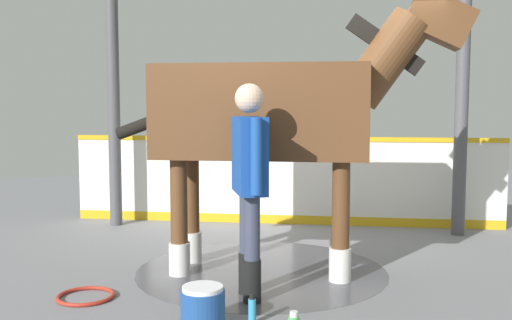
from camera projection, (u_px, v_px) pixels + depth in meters
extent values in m
cube|color=gray|center=(272.00, 260.00, 6.09)|extent=(16.00, 16.00, 0.02)
cylinder|color=#4C4C54|center=(262.00, 271.00, 5.65)|extent=(2.41, 2.41, 0.00)
cube|color=white|center=(283.00, 182.00, 7.88)|extent=(2.15, 5.38, 1.12)
cube|color=gold|center=(283.00, 139.00, 7.82)|extent=(2.17, 5.39, 0.06)
cube|color=gold|center=(283.00, 219.00, 7.93)|extent=(2.16, 5.39, 0.12)
cylinder|color=#4C4C51|center=(462.00, 111.00, 7.10)|extent=(0.16, 0.16, 3.06)
cylinder|color=#4C4C51|center=(114.00, 110.00, 7.70)|extent=(0.16, 0.16, 3.06)
cube|color=brown|center=(262.00, 112.00, 5.51)|extent=(1.52, 2.15, 0.86)
cylinder|color=brown|center=(340.00, 212.00, 5.74)|extent=(0.16, 0.16, 1.10)
cylinder|color=silver|center=(340.00, 252.00, 5.77)|extent=(0.20, 0.20, 0.31)
cylinder|color=brown|center=(341.00, 221.00, 5.27)|extent=(0.16, 0.16, 1.10)
cylinder|color=silver|center=(340.00, 265.00, 5.31)|extent=(0.20, 0.20, 0.31)
cylinder|color=brown|center=(191.00, 208.00, 5.94)|extent=(0.16, 0.16, 1.10)
cylinder|color=silver|center=(192.00, 247.00, 5.98)|extent=(0.20, 0.20, 0.31)
cylinder|color=brown|center=(179.00, 217.00, 5.47)|extent=(0.16, 0.16, 1.10)
cylinder|color=silver|center=(180.00, 259.00, 5.51)|extent=(0.20, 0.20, 0.31)
cylinder|color=brown|center=(385.00, 59.00, 5.32)|extent=(0.66, 0.89, 0.92)
cube|color=black|center=(385.00, 45.00, 5.30)|extent=(0.32, 0.69, 0.57)
cube|color=brown|center=(439.00, 19.00, 5.22)|extent=(0.50, 0.71, 0.56)
cylinder|color=black|center=(151.00, 122.00, 5.67)|extent=(0.37, 0.69, 0.35)
cylinder|color=black|center=(252.00, 281.00, 4.74)|extent=(0.15, 0.15, 0.35)
cylinder|color=#383D51|center=(252.00, 228.00, 4.69)|extent=(0.13, 0.13, 0.53)
cylinder|color=black|center=(247.00, 273.00, 4.96)|extent=(0.15, 0.15, 0.35)
cylinder|color=#383D51|center=(247.00, 222.00, 4.92)|extent=(0.13, 0.13, 0.53)
cube|color=#19479E|center=(249.00, 155.00, 4.75)|extent=(0.52, 0.25, 0.62)
cylinder|color=#19479E|center=(256.00, 156.00, 4.45)|extent=(0.09, 0.09, 0.59)
cylinder|color=#19479E|center=(243.00, 150.00, 5.05)|extent=(0.09, 0.09, 0.59)
sphere|color=beige|center=(249.00, 98.00, 4.71)|extent=(0.24, 0.24, 0.24)
cylinder|color=#1E478C|center=(203.00, 309.00, 4.19)|extent=(0.32, 0.32, 0.28)
cylinder|color=white|center=(203.00, 288.00, 4.17)|extent=(0.29, 0.29, 0.03)
cylinder|color=#3399CC|center=(252.00, 311.00, 4.27)|extent=(0.06, 0.06, 0.19)
cylinder|color=black|center=(252.00, 296.00, 4.26)|extent=(0.04, 0.04, 0.04)
cylinder|color=white|center=(294.00, 314.00, 3.96)|extent=(0.06, 0.06, 0.04)
torus|color=#B72D1E|center=(86.00, 296.00, 4.85)|extent=(0.48, 0.48, 0.03)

